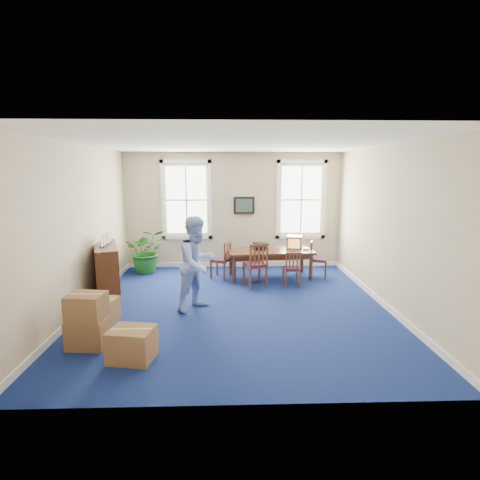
{
  "coord_description": "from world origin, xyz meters",
  "views": [
    {
      "loc": [
        -0.16,
        -7.19,
        2.69
      ],
      "look_at": [
        0.1,
        0.6,
        1.25
      ],
      "focal_mm": 28.0,
      "sensor_mm": 36.0,
      "label": 1
    }
  ],
  "objects_px": {
    "conference_table": "(270,264)",
    "potted_plant": "(147,251)",
    "man": "(197,263)",
    "chair_near_left": "(255,264)",
    "credenza": "(107,270)",
    "crt_tv": "(294,243)",
    "cardboard_boxes": "(104,316)"
  },
  "relations": [
    {
      "from": "conference_table",
      "to": "potted_plant",
      "type": "xyz_separation_m",
      "value": [
        -3.24,
        0.61,
        0.23
      ]
    },
    {
      "from": "man",
      "to": "potted_plant",
      "type": "relative_size",
      "value": 1.56
    },
    {
      "from": "chair_near_left",
      "to": "credenza",
      "type": "distance_m",
      "value": 3.3
    },
    {
      "from": "conference_table",
      "to": "crt_tv",
      "type": "height_order",
      "value": "crt_tv"
    },
    {
      "from": "cardboard_boxes",
      "to": "chair_near_left",
      "type": "bearing_deg",
      "value": 48.28
    },
    {
      "from": "potted_plant",
      "to": "cardboard_boxes",
      "type": "distance_m",
      "value": 4.23
    },
    {
      "from": "chair_near_left",
      "to": "credenza",
      "type": "xyz_separation_m",
      "value": [
        -3.23,
        -0.67,
        0.08
      ]
    },
    {
      "from": "conference_table",
      "to": "cardboard_boxes",
      "type": "bearing_deg",
      "value": -135.56
    },
    {
      "from": "crt_tv",
      "to": "man",
      "type": "height_order",
      "value": "man"
    },
    {
      "from": "credenza",
      "to": "chair_near_left",
      "type": "bearing_deg",
      "value": -7.15
    },
    {
      "from": "conference_table",
      "to": "chair_near_left",
      "type": "height_order",
      "value": "chair_near_left"
    },
    {
      "from": "credenza",
      "to": "man",
      "type": "bearing_deg",
      "value": -39.7
    },
    {
      "from": "crt_tv",
      "to": "conference_table",
      "type": "bearing_deg",
      "value": -161.8
    },
    {
      "from": "credenza",
      "to": "potted_plant",
      "type": "height_order",
      "value": "credenza"
    },
    {
      "from": "chair_near_left",
      "to": "man",
      "type": "relative_size",
      "value": 0.57
    },
    {
      "from": "conference_table",
      "to": "crt_tv",
      "type": "bearing_deg",
      "value": -1.35
    },
    {
      "from": "chair_near_left",
      "to": "potted_plant",
      "type": "relative_size",
      "value": 0.89
    },
    {
      "from": "crt_tv",
      "to": "potted_plant",
      "type": "relative_size",
      "value": 0.35
    },
    {
      "from": "crt_tv",
      "to": "credenza",
      "type": "height_order",
      "value": "credenza"
    },
    {
      "from": "credenza",
      "to": "potted_plant",
      "type": "xyz_separation_m",
      "value": [
        0.42,
        2.0,
        -0.01
      ]
    },
    {
      "from": "crt_tv",
      "to": "potted_plant",
      "type": "distance_m",
      "value": 3.92
    },
    {
      "from": "conference_table",
      "to": "crt_tv",
      "type": "xyz_separation_m",
      "value": [
        0.63,
        0.05,
        0.54
      ]
    },
    {
      "from": "man",
      "to": "potted_plant",
      "type": "distance_m",
      "value": 3.2
    },
    {
      "from": "man",
      "to": "credenza",
      "type": "distance_m",
      "value": 2.16
    },
    {
      "from": "conference_table",
      "to": "credenza",
      "type": "bearing_deg",
      "value": -164.88
    },
    {
      "from": "credenza",
      "to": "potted_plant",
      "type": "bearing_deg",
      "value": 59.24
    },
    {
      "from": "chair_near_left",
      "to": "credenza",
      "type": "bearing_deg",
      "value": -7.25
    },
    {
      "from": "chair_near_left",
      "to": "potted_plant",
      "type": "bearing_deg",
      "value": -44.41
    },
    {
      "from": "chair_near_left",
      "to": "potted_plant",
      "type": "xyz_separation_m",
      "value": [
        -2.81,
        1.33,
        0.06
      ]
    },
    {
      "from": "crt_tv",
      "to": "man",
      "type": "distance_m",
      "value": 3.18
    },
    {
      "from": "crt_tv",
      "to": "credenza",
      "type": "distance_m",
      "value": 4.53
    },
    {
      "from": "man",
      "to": "credenza",
      "type": "relative_size",
      "value": 1.2
    }
  ]
}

